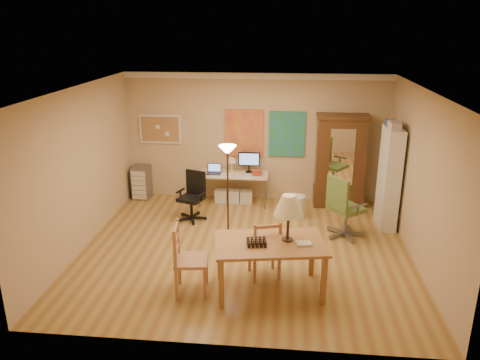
# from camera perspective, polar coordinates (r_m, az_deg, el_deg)

# --- Properties ---
(floor) EXTENTS (5.50, 5.50, 0.00)m
(floor) POSITION_cam_1_polar(r_m,az_deg,el_deg) (8.03, 0.64, -8.47)
(floor) COLOR olive
(floor) RESTS_ON ground
(crown_molding) EXTENTS (5.50, 0.08, 0.12)m
(crown_molding) POSITION_cam_1_polar(r_m,az_deg,el_deg) (9.66, 2.03, 12.57)
(crown_molding) COLOR white
(crown_molding) RESTS_ON floor
(corkboard) EXTENTS (0.90, 0.04, 0.62)m
(corkboard) POSITION_cam_1_polar(r_m,az_deg,el_deg) (10.19, -9.69, 6.14)
(corkboard) COLOR #A0704B
(corkboard) RESTS_ON floor
(art_panel_left) EXTENTS (0.80, 0.04, 1.00)m
(art_panel_left) POSITION_cam_1_polar(r_m,az_deg,el_deg) (9.88, 0.50, 5.72)
(art_panel_left) COLOR gold
(art_panel_left) RESTS_ON floor
(art_panel_right) EXTENTS (0.75, 0.04, 0.95)m
(art_panel_right) POSITION_cam_1_polar(r_m,az_deg,el_deg) (9.85, 5.75, 5.57)
(art_panel_right) COLOR teal
(art_panel_right) RESTS_ON floor
(dining_table) EXTENTS (1.66, 1.15, 1.43)m
(dining_table) POSITION_cam_1_polar(r_m,az_deg,el_deg) (6.53, 4.49, -6.35)
(dining_table) COLOR brown
(dining_table) RESTS_ON floor
(ladder_chair_back) EXTENTS (0.54, 0.52, 0.94)m
(ladder_chair_back) POSITION_cam_1_polar(r_m,az_deg,el_deg) (7.06, 3.04, -8.54)
(ladder_chair_back) COLOR #A66B4C
(ladder_chair_back) RESTS_ON floor
(ladder_chair_left) EXTENTS (0.51, 0.53, 1.04)m
(ladder_chair_left) POSITION_cam_1_polar(r_m,az_deg,el_deg) (6.71, -6.26, -9.75)
(ladder_chair_left) COLOR #A66B4C
(ladder_chair_left) RESTS_ON floor
(torchiere_lamp) EXTENTS (0.31, 0.31, 1.68)m
(torchiere_lamp) POSITION_cam_1_polar(r_m,az_deg,el_deg) (8.03, -1.52, 1.91)
(torchiere_lamp) COLOR #3A2417
(torchiere_lamp) RESTS_ON floor
(computer_desk) EXTENTS (1.45, 0.63, 1.10)m
(computer_desk) POSITION_cam_1_polar(r_m,az_deg,el_deg) (9.89, -0.63, -0.60)
(computer_desk) COLOR beige
(computer_desk) RESTS_ON floor
(office_chair_black) EXTENTS (0.59, 0.59, 0.95)m
(office_chair_black) POSITION_cam_1_polar(r_m,az_deg,el_deg) (9.16, -5.83, -3.29)
(office_chair_black) COLOR black
(office_chair_black) RESTS_ON floor
(office_chair_green) EXTENTS (0.73, 0.73, 1.15)m
(office_chair_green) POSITION_cam_1_polar(r_m,az_deg,el_deg) (8.57, 12.55, -4.86)
(office_chair_green) COLOR slate
(office_chair_green) RESTS_ON floor
(drawer_cart) EXTENTS (0.36, 0.43, 0.71)m
(drawer_cart) POSITION_cam_1_polar(r_m,az_deg,el_deg) (10.43, -11.91, -0.24)
(drawer_cart) COLOR slate
(drawer_cart) RESTS_ON floor
(armoire) EXTENTS (1.05, 0.50, 1.92)m
(armoire) POSITION_cam_1_polar(r_m,az_deg,el_deg) (9.84, 12.06, 1.55)
(armoire) COLOR #3B2310
(armoire) RESTS_ON floor
(bookshelf) EXTENTS (0.28, 0.75, 1.88)m
(bookshelf) POSITION_cam_1_polar(r_m,az_deg,el_deg) (9.05, 17.71, 0.20)
(bookshelf) COLOR white
(bookshelf) RESTS_ON floor
(wastebin) EXTENTS (0.36, 0.36, 0.45)m
(wastebin) POSITION_cam_1_polar(r_m,az_deg,el_deg) (9.27, 6.83, -3.25)
(wastebin) COLOR silver
(wastebin) RESTS_ON floor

